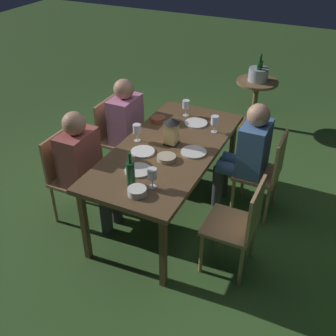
% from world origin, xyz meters
% --- Properties ---
extents(ground_plane, '(16.00, 16.00, 0.00)m').
position_xyz_m(ground_plane, '(0.00, 0.00, 0.00)').
color(ground_plane, '#385B28').
extents(dining_table, '(1.87, 0.87, 0.76)m').
position_xyz_m(dining_table, '(0.00, 0.00, 0.70)').
color(dining_table, brown).
rests_on(dining_table, ground).
extents(chair_side_left_a, '(0.42, 0.40, 0.87)m').
position_xyz_m(chair_side_left_a, '(-0.42, -0.83, 0.49)').
color(chair_side_left_a, '#9E7A51').
rests_on(chair_side_left_a, ground).
extents(person_in_pink, '(0.38, 0.47, 1.15)m').
position_xyz_m(person_in_pink, '(-0.42, -0.63, 0.64)').
color(person_in_pink, '#C675A3').
rests_on(person_in_pink, ground).
extents(chair_side_right_b, '(0.42, 0.40, 0.87)m').
position_xyz_m(chair_side_right_b, '(0.42, 0.83, 0.49)').
color(chair_side_right_b, '#9E7A51').
rests_on(chair_side_right_b, ground).
extents(chair_side_left_b, '(0.42, 0.40, 0.87)m').
position_xyz_m(chair_side_left_b, '(0.42, -0.83, 0.49)').
color(chair_side_left_b, '#9E7A51').
rests_on(chair_side_left_b, ground).
extents(person_in_rust, '(0.38, 0.47, 1.15)m').
position_xyz_m(person_in_rust, '(0.42, -0.63, 0.64)').
color(person_in_rust, '#9E4C47').
rests_on(person_in_rust, ground).
extents(chair_side_right_a, '(0.42, 0.40, 0.87)m').
position_xyz_m(chair_side_right_a, '(-0.42, 0.83, 0.49)').
color(chair_side_right_a, '#9E7A51').
rests_on(chair_side_right_a, ground).
extents(person_in_blue, '(0.38, 0.47, 1.15)m').
position_xyz_m(person_in_blue, '(-0.42, 0.63, 0.64)').
color(person_in_blue, '#426699').
rests_on(person_in_blue, ground).
extents(lantern_centerpiece, '(0.15, 0.15, 0.27)m').
position_xyz_m(lantern_centerpiece, '(-0.07, 0.00, 0.91)').
color(lantern_centerpiece, black).
rests_on(lantern_centerpiece, dining_table).
extents(green_bottle_on_table, '(0.07, 0.07, 0.29)m').
position_xyz_m(green_bottle_on_table, '(0.65, -0.02, 0.87)').
color(green_bottle_on_table, '#144723').
rests_on(green_bottle_on_table, dining_table).
extents(wine_glass_a, '(0.08, 0.08, 0.17)m').
position_xyz_m(wine_glass_a, '(-0.68, -0.11, 0.88)').
color(wine_glass_a, silver).
rests_on(wine_glass_a, dining_table).
extents(wine_glass_b, '(0.08, 0.08, 0.17)m').
position_xyz_m(wine_glass_b, '(-0.46, 0.28, 0.88)').
color(wine_glass_b, silver).
rests_on(wine_glass_b, dining_table).
extents(wine_glass_c, '(0.08, 0.08, 0.17)m').
position_xyz_m(wine_glass_c, '(0.01, -0.31, 0.88)').
color(wine_glass_c, silver).
rests_on(wine_glass_c, dining_table).
extents(wine_glass_d, '(0.08, 0.08, 0.17)m').
position_xyz_m(wine_glass_d, '(0.61, 0.15, 0.88)').
color(wine_glass_d, silver).
rests_on(wine_glass_d, dining_table).
extents(plate_a, '(0.23, 0.23, 0.01)m').
position_xyz_m(plate_a, '(-0.55, 0.05, 0.77)').
color(plate_a, white).
rests_on(plate_a, dining_table).
extents(plate_b, '(0.23, 0.23, 0.01)m').
position_xyz_m(plate_b, '(-0.01, 0.25, 0.77)').
color(plate_b, silver).
rests_on(plate_b, dining_table).
extents(plate_c, '(0.22, 0.22, 0.01)m').
position_xyz_m(plate_c, '(0.18, -0.17, 0.77)').
color(plate_c, white).
rests_on(plate_c, dining_table).
extents(plate_d, '(0.23, 0.23, 0.01)m').
position_xyz_m(plate_d, '(0.46, -0.06, 0.77)').
color(plate_d, silver).
rests_on(plate_d, dining_table).
extents(bowl_olives, '(0.15, 0.15, 0.06)m').
position_xyz_m(bowl_olives, '(0.75, 0.09, 0.79)').
color(bowl_olives, silver).
rests_on(bowl_olives, dining_table).
extents(bowl_bread, '(0.14, 0.14, 0.05)m').
position_xyz_m(bowl_bread, '(-0.42, -0.31, 0.79)').
color(bowl_bread, '#9E5138').
rests_on(bowl_bread, dining_table).
extents(bowl_salad, '(0.17, 0.17, 0.04)m').
position_xyz_m(bowl_salad, '(0.20, 0.08, 0.78)').
color(bowl_salad, '#BCAD8E').
rests_on(bowl_salad, dining_table).
extents(side_table, '(0.55, 0.55, 0.64)m').
position_xyz_m(side_table, '(-2.26, 0.25, 0.43)').
color(side_table, brown).
rests_on(side_table, ground).
extents(ice_bucket, '(0.26, 0.26, 0.34)m').
position_xyz_m(ice_bucket, '(-2.26, 0.25, 0.75)').
color(ice_bucket, '#B2B7BF').
rests_on(ice_bucket, side_table).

